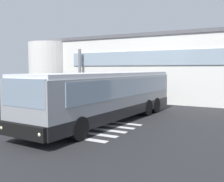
{
  "coord_description": "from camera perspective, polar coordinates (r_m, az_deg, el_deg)",
  "views": [
    {
      "loc": [
        9.31,
        -14.94,
        2.91
      ],
      "look_at": [
        1.27,
        -0.22,
        1.5
      ],
      "focal_mm": 42.46,
      "sensor_mm": 36.0,
      "label": 1
    }
  ],
  "objects": [
    {
      "name": "passenger_near_column",
      "position": [
        24.13,
        -6.15,
        0.15
      ],
      "size": [
        0.54,
        0.48,
        1.68
      ],
      "color": "#1E2338",
      "rests_on": "ground"
    },
    {
      "name": "safety_bollard_yellow",
      "position": [
        21.04,
        1.14,
        -1.91
      ],
      "size": [
        0.18,
        0.18,
        0.9
      ],
      "primitive_type": "cylinder",
      "color": "yellow",
      "rests_on": "ground"
    },
    {
      "name": "bay_paint_stripes",
      "position": [
        13.31,
        -5.52,
        -7.83
      ],
      "size": [
        4.4,
        3.96,
        0.01
      ],
      "color": "silver",
      "rests_on": "ground"
    },
    {
      "name": "entry_support_column",
      "position": [
        25.01,
        -6.95,
        3.53
      ],
      "size": [
        0.28,
        0.28,
        4.74
      ],
      "primitive_type": "cylinder",
      "color": "slate",
      "rests_on": "ground"
    },
    {
      "name": "bus_main_foreground",
      "position": [
        14.67,
        -0.87,
        -1.35
      ],
      "size": [
        3.6,
        12.07,
        2.7
      ],
      "color": "gray",
      "rests_on": "ground"
    },
    {
      "name": "passenger_by_doorway",
      "position": [
        23.83,
        -3.99,
        0.03
      ],
      "size": [
        0.56,
        0.33,
        1.68
      ],
      "color": "#4C4233",
      "rests_on": "ground"
    },
    {
      "name": "terminal_building",
      "position": [
        28.36,
        8.05,
        4.85
      ],
      "size": [
        22.39,
        13.8,
        5.93
      ],
      "color": "silver",
      "rests_on": "ground"
    },
    {
      "name": "ground_plane",
      "position": [
        17.84,
        -3.26,
        -4.62
      ],
      "size": [
        80.0,
        90.0,
        0.02
      ],
      "primitive_type": "cube",
      "color": "#232326",
      "rests_on": "ground"
    },
    {
      "name": "passenger_at_curb_edge",
      "position": [
        22.59,
        -1.73,
        -0.22
      ],
      "size": [
        0.52,
        0.38,
        1.68
      ],
      "color": "#1E2338",
      "rests_on": "ground"
    }
  ]
}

